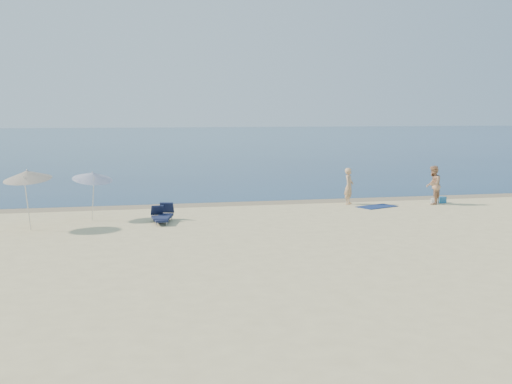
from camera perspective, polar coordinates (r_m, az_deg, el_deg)
sea at (r=112.50m, az=-7.76°, el=4.74°), size 240.00×160.00×0.01m
wet_sand_strip at (r=33.19m, az=4.56°, el=-0.83°), size 240.00×1.60×0.00m
person_left at (r=32.33m, az=8.26°, el=0.52°), size 0.74×0.79×1.82m
person_right at (r=33.17m, az=15.48°, el=0.61°), size 1.16×1.19×1.94m
beach_towel at (r=31.73m, az=10.70°, el=-1.28°), size 2.13×1.67×0.03m
white_bag at (r=33.30m, az=15.58°, el=-0.81°), size 0.41×0.39×0.28m
blue_cooler at (r=33.84m, az=16.14°, el=-0.67°), size 0.54×0.47×0.32m
umbrella_near at (r=28.18m, az=-14.32°, el=1.39°), size 2.22×2.23×2.24m
umbrella_far at (r=26.49m, az=-19.66°, el=1.43°), size 2.46×2.47×2.51m
lounger_left at (r=26.90m, az=-8.61°, el=-2.23°), size 0.62×1.59×0.69m
lounger_right at (r=27.22m, az=-8.14°, el=-2.06°), size 0.99×1.80×0.76m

